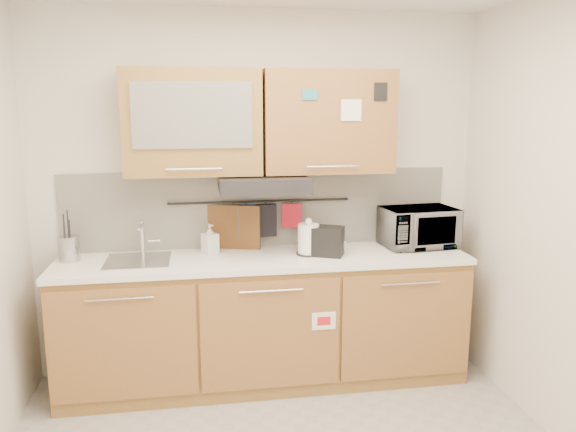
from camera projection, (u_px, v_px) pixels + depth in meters
name	position (u px, v px, depth m)	size (l,w,h in m)	color
wall_back	(259.00, 195.00, 4.09)	(3.20, 3.20, 0.00)	silver
base_cabinet	(265.00, 326.00, 3.97)	(2.80, 0.64, 0.88)	olive
countertop	(265.00, 259.00, 3.87)	(2.82, 0.62, 0.04)	white
backsplash	(259.00, 209.00, 4.10)	(2.80, 0.02, 0.56)	silver
upper_cabinets	(261.00, 122.00, 3.81)	(1.82, 0.37, 0.70)	olive
range_hood	(263.00, 183.00, 3.82)	(0.60, 0.46, 0.10)	black
sink	(138.00, 260.00, 3.74)	(0.42, 0.40, 0.26)	silver
utensil_rail	(260.00, 201.00, 4.05)	(0.02, 0.02, 1.30)	black
utensil_crock	(69.00, 248.00, 3.73)	(0.16, 0.16, 0.34)	#A8A8AC
kettle	(309.00, 240.00, 3.89)	(0.19, 0.17, 0.26)	white
toaster	(324.00, 241.00, 3.88)	(0.31, 0.25, 0.20)	black
microwave	(418.00, 227.00, 4.11)	(0.52, 0.35, 0.29)	#999999
soap_bottle	(210.00, 239.00, 3.92)	(0.10, 0.10, 0.21)	#999999
cutting_board	(234.00, 237.00, 4.05)	(0.38, 0.03, 0.47)	brown
oven_mitt	(246.00, 219.00, 4.04)	(0.13, 0.03, 0.21)	navy
dark_pouch	(266.00, 220.00, 4.07)	(0.15, 0.04, 0.24)	black
pot_holder	(292.00, 216.00, 4.09)	(0.15, 0.02, 0.18)	red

